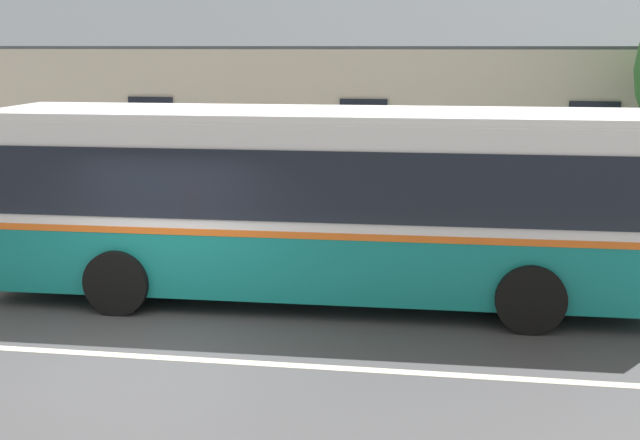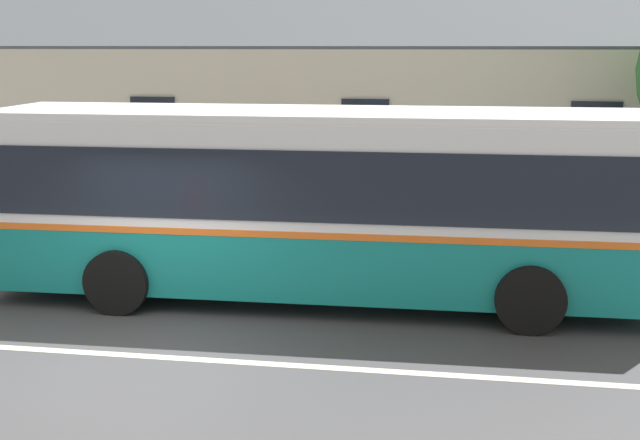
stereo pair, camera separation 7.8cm
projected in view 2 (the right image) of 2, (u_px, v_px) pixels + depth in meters
name	position (u px, v px, depth m)	size (l,w,h in m)	color
ground_plane	(133.00, 356.00, 10.60)	(300.00, 300.00, 0.00)	#424244
sidewalk_far	(245.00, 242.00, 16.37)	(60.00, 3.00, 0.15)	#9E9E99
lane_divider_stripe	(133.00, 355.00, 10.60)	(60.00, 0.16, 0.01)	beige
community_building	(296.00, 111.00, 23.78)	(22.56, 10.08, 7.46)	beige
transit_bus	(317.00, 198.00, 12.75)	(10.59, 2.90, 3.03)	#147F7A
bench_by_building	(82.00, 220.00, 16.18)	(1.51, 0.51, 0.94)	brown
bench_down_street	(287.00, 220.00, 16.12)	(1.76, 0.51, 0.94)	brown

